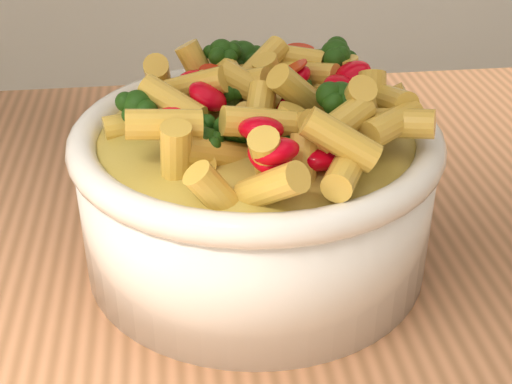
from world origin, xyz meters
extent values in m
cube|color=#B7774E|center=(0.00, 0.00, 0.88)|extent=(1.20, 0.80, 0.04)
cylinder|color=white|center=(0.00, 0.07, 0.95)|extent=(0.23, 0.23, 0.09)
ellipsoid|color=white|center=(0.00, 0.07, 0.92)|extent=(0.21, 0.21, 0.03)
torus|color=white|center=(0.00, 0.07, 0.99)|extent=(0.24, 0.24, 0.02)
ellipsoid|color=gold|center=(0.00, 0.07, 0.99)|extent=(0.21, 0.21, 0.02)
camera|label=1|loc=(-0.05, -0.34, 1.19)|focal=50.00mm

